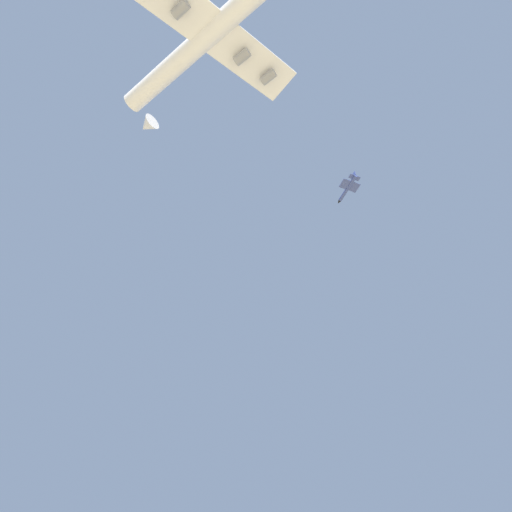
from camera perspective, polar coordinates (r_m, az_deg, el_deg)
carrier_jet at (r=136.63m, az=-6.48°, el=29.15°), size 57.92×65.47×22.77m
chase_jet_lead at (r=175.37m, az=12.92°, el=9.39°), size 9.03×15.16×4.00m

